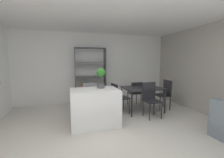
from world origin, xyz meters
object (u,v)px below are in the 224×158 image
at_px(open_bookshelf, 89,82).
at_px(dining_table, 142,90).
at_px(dining_chair_near, 150,97).
at_px(dining_chair_far, 136,92).
at_px(potted_plant_on_island, 101,76).
at_px(dining_chair_island_side, 118,96).
at_px(kitchen_island, 95,107).
at_px(dining_chair_window_side, 165,92).

xyz_separation_m(open_bookshelf, dining_table, (1.51, -1.27, -0.14)).
distance_m(dining_chair_near, dining_chair_far, 0.98).
distance_m(potted_plant_on_island, dining_chair_island_side, 1.01).
height_order(potted_plant_on_island, dining_chair_far, potted_plant_on_island).
xyz_separation_m(kitchen_island, dining_chair_far, (1.61, 1.10, 0.08)).
bearing_deg(kitchen_island, dining_chair_window_side, 13.75).
relative_size(dining_chair_near, dining_chair_far, 1.12).
bearing_deg(open_bookshelf, kitchen_island, -93.08).
bearing_deg(dining_chair_far, kitchen_island, 33.66).
xyz_separation_m(open_bookshelf, dining_chair_near, (1.51, -1.76, -0.25)).
relative_size(kitchen_island, dining_chair_island_side, 1.26).
xyz_separation_m(potted_plant_on_island, dining_chair_island_side, (0.61, 0.48, -0.65)).
bearing_deg(potted_plant_on_island, kitchen_island, -148.20).
bearing_deg(kitchen_island, open_bookshelf, 86.92).
bearing_deg(dining_chair_far, dining_chair_island_side, 31.28).
height_order(open_bookshelf, dining_chair_window_side, open_bookshelf).
distance_m(potted_plant_on_island, dining_chair_window_side, 2.38).
xyz_separation_m(kitchen_island, dining_chair_near, (1.61, 0.12, 0.13)).
relative_size(kitchen_island, potted_plant_on_island, 2.24).
bearing_deg(dining_chair_window_side, dining_chair_far, -117.59).
height_order(dining_chair_near, dining_chair_far, dining_chair_near).
relative_size(potted_plant_on_island, open_bookshelf, 0.25).
bearing_deg(dining_chair_island_side, dining_chair_far, -64.72).
bearing_deg(dining_table, dining_chair_far, 89.89).
height_order(open_bookshelf, dining_chair_far, open_bookshelf).
bearing_deg(open_bookshelf, dining_table, -40.16).
bearing_deg(dining_chair_near, dining_chair_window_side, 29.83).
xyz_separation_m(potted_plant_on_island, dining_table, (1.43, 0.49, -0.51)).
distance_m(open_bookshelf, dining_chair_island_side, 1.48).
height_order(potted_plant_on_island, dining_chair_window_side, potted_plant_on_island).
xyz_separation_m(open_bookshelf, dining_chair_island_side, (0.69, -1.28, -0.27)).
xyz_separation_m(potted_plant_on_island, dining_chair_window_side, (2.24, 0.48, -0.63)).
relative_size(open_bookshelf, dining_chair_far, 2.38).
bearing_deg(dining_chair_far, dining_table, 89.25).
xyz_separation_m(kitchen_island, dining_chair_window_side, (2.42, 0.59, 0.13)).
bearing_deg(dining_chair_far, potted_plant_on_island, 33.97).
xyz_separation_m(kitchen_island, potted_plant_on_island, (0.18, 0.11, 0.76)).
bearing_deg(dining_table, dining_chair_window_side, -0.50).
bearing_deg(open_bookshelf, dining_chair_island_side, -61.69).
distance_m(dining_table, dining_chair_window_side, 0.82).
bearing_deg(potted_plant_on_island, dining_chair_window_side, 12.09).
relative_size(dining_table, dining_chair_window_side, 1.25).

